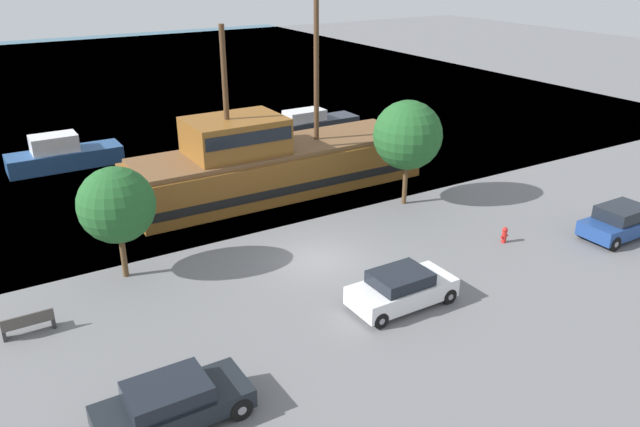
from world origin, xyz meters
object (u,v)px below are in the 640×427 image
(parked_car_curb_front, at_px, (622,221))
(parked_car_curb_mid, at_px, (402,289))
(moored_boat_outer, at_px, (63,155))
(parked_car_curb_rear, at_px, (172,403))
(fire_hydrant, at_px, (504,234))
(moored_boat_dockside, at_px, (310,122))
(bench_promenade_east, at_px, (28,323))
(pirate_ship, at_px, (275,163))

(parked_car_curb_front, bearing_deg, parked_car_curb_mid, 177.89)
(moored_boat_outer, distance_m, parked_car_curb_mid, 24.95)
(parked_car_curb_rear, bearing_deg, moored_boat_outer, 85.91)
(fire_hydrant, bearing_deg, moored_boat_dockside, 84.17)
(moored_boat_dockside, xyz_separation_m, parked_car_curb_mid, (-9.67, -23.28, 0.13))
(moored_boat_outer, bearing_deg, parked_car_curb_mid, -72.02)
(moored_boat_dockside, distance_m, parked_car_curb_rear, 31.49)
(parked_car_curb_mid, distance_m, parked_car_curb_rear, 9.67)
(moored_boat_outer, relative_size, parked_car_curb_mid, 1.64)
(parked_car_curb_rear, distance_m, bench_promenade_east, 7.51)
(pirate_ship, distance_m, fire_hydrant, 12.94)
(parked_car_curb_rear, bearing_deg, parked_car_curb_front, 3.17)
(fire_hydrant, relative_size, bench_promenade_east, 0.44)
(parked_car_curb_mid, bearing_deg, parked_car_curb_rear, -169.92)
(moored_boat_dockside, distance_m, fire_hydrant, 21.50)
(pirate_ship, height_order, moored_boat_dockside, pirate_ship)
(moored_boat_dockside, height_order, parked_car_curb_front, moored_boat_dockside)
(bench_promenade_east, bearing_deg, pirate_ship, 30.11)
(parked_car_curb_mid, height_order, parked_car_curb_rear, parked_car_curb_mid)
(pirate_ship, bearing_deg, parked_car_curb_rear, -126.47)
(parked_car_curb_front, height_order, bench_promenade_east, parked_car_curb_front)
(pirate_ship, bearing_deg, moored_boat_outer, 131.91)
(parked_car_curb_front, relative_size, fire_hydrant, 5.55)
(parked_car_curb_front, distance_m, parked_car_curb_rear, 22.19)
(pirate_ship, relative_size, bench_promenade_east, 10.33)
(moored_boat_dockside, relative_size, moored_boat_outer, 1.10)
(parked_car_curb_front, xyz_separation_m, parked_car_curb_rear, (-22.16, -1.23, -0.06))
(parked_car_curb_mid, distance_m, bench_promenade_east, 13.42)
(moored_boat_dockside, xyz_separation_m, moored_boat_outer, (-17.37, 0.45, 0.21))
(parked_car_curb_mid, xyz_separation_m, fire_hydrant, (7.49, 1.89, -0.30))
(pirate_ship, xyz_separation_m, parked_car_curb_rear, (-11.12, -15.05, -0.93))
(pirate_ship, distance_m, moored_boat_outer, 13.96)
(moored_boat_outer, relative_size, bench_promenade_east, 3.88)
(parked_car_curb_mid, bearing_deg, moored_boat_dockside, 67.44)
(moored_boat_outer, height_order, parked_car_curb_mid, moored_boat_outer)
(moored_boat_dockside, height_order, fire_hydrant, moored_boat_dockside)
(parked_car_curb_mid, bearing_deg, bench_promenade_east, 156.89)
(pirate_ship, bearing_deg, bench_promenade_east, -149.89)
(parked_car_curb_front, distance_m, parked_car_curb_mid, 12.65)
(bench_promenade_east, bearing_deg, parked_car_curb_mid, -23.11)
(pirate_ship, distance_m, moored_boat_dockside, 12.83)
(moored_boat_outer, bearing_deg, fire_hydrant, -55.18)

